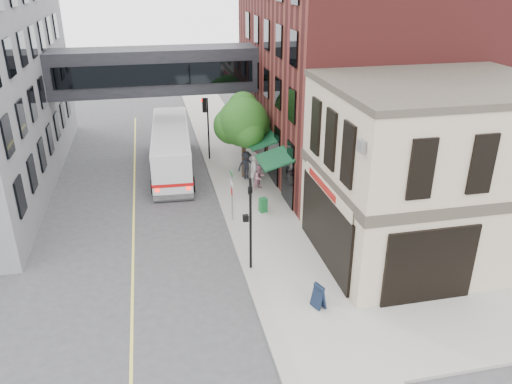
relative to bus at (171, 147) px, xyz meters
name	(u,v)px	position (x,y,z in m)	size (l,w,h in m)	color
ground	(251,296)	(2.35, -15.77, -1.68)	(120.00, 120.00, 0.00)	#38383A
sidewalk_main	(238,173)	(4.35, -1.77, -1.60)	(4.00, 60.00, 0.15)	gray
corner_building	(430,172)	(11.33, -13.77, 2.53)	(10.19, 8.12, 8.45)	tan
brick_building	(349,64)	(12.33, -0.78, 5.31)	(13.76, 18.00, 14.00)	#571C1B
skyway_bridge	(155,71)	(-0.65, 2.23, 4.82)	(14.00, 3.18, 3.00)	black
traffic_signal_near	(250,213)	(2.72, -13.77, 1.30)	(0.44, 0.22, 4.60)	black
traffic_signal_far	(206,116)	(2.61, 1.23, 1.66)	(0.53, 0.28, 4.50)	black
street_sign_pole	(232,190)	(2.75, -8.77, 0.26)	(0.08, 0.75, 3.00)	gray
street_tree	(243,121)	(4.55, -2.55, 2.23)	(3.80, 3.20, 5.60)	#382619
lane_marking	(134,208)	(-2.65, -5.77, -1.67)	(0.12, 40.00, 0.01)	#D8CC4C
bus	(171,147)	(0.00, 0.00, 0.00)	(3.14, 11.24, 2.99)	silver
pedestrian_a	(255,169)	(5.07, -3.87, -0.62)	(0.66, 0.44, 1.82)	silver
pedestrian_b	(259,177)	(5.13, -4.96, -0.75)	(0.76, 0.59, 1.56)	#C78195
pedestrian_c	(246,165)	(4.66, -3.12, -0.58)	(1.23, 0.71, 1.90)	black
newspaper_box	(263,205)	(4.63, -8.16, -1.11)	(0.41, 0.37, 0.83)	#155F2B
sandwich_board	(319,296)	(4.87, -17.27, -1.00)	(0.38, 0.59, 1.05)	black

